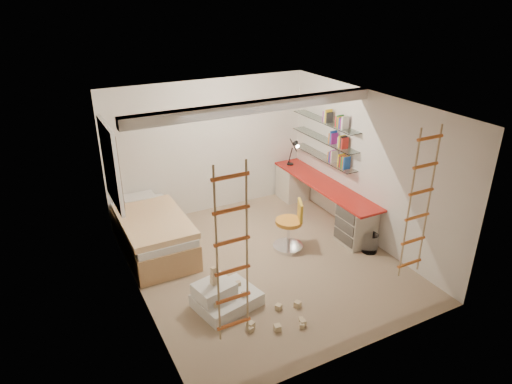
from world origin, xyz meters
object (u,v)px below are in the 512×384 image
desk (322,199)px  swivel_chair (290,231)px  play_platform (223,297)px  bed (153,233)px

desk → swivel_chair: (-1.11, -0.65, -0.08)m
desk → play_platform: (-2.75, -1.55, -0.26)m
bed → swivel_chair: size_ratio=2.27×
swivel_chair → play_platform: (-1.64, -0.90, -0.18)m
bed → play_platform: 1.98m
swivel_chair → play_platform: 1.88m
play_platform → desk: bearing=29.5°
bed → desk: bearing=-6.5°
bed → play_platform: bed is taller
play_platform → swivel_chair: bearing=28.8°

